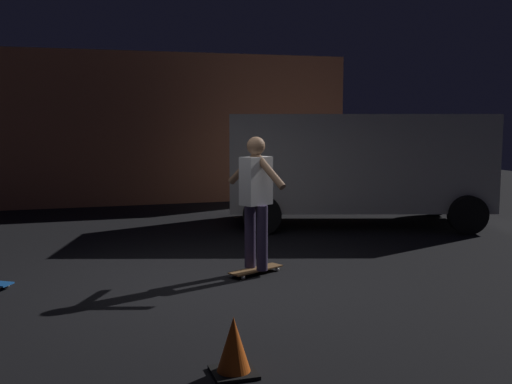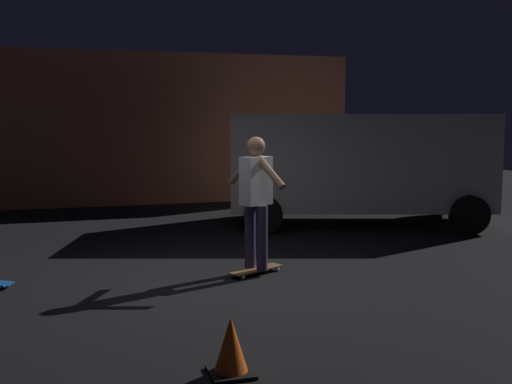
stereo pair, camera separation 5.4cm
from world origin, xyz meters
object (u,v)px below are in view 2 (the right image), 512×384
(skateboard_ridden, at_px, (256,270))
(parked_van, at_px, (358,162))
(traffic_cone, at_px, (231,348))
(skater, at_px, (256,193))

(skateboard_ridden, bearing_deg, parked_van, 46.38)
(skateboard_ridden, height_order, traffic_cone, traffic_cone)
(parked_van, distance_m, skater, 4.15)
(traffic_cone, bearing_deg, skater, 69.73)
(parked_van, bearing_deg, skateboard_ridden, -133.62)
(skater, bearing_deg, skateboard_ridden, 0.00)
(skateboard_ridden, relative_size, skater, 0.47)
(parked_van, xyz_separation_m, traffic_cone, (-3.94, -5.91, -0.95))
(skater, relative_size, traffic_cone, 3.63)
(skater, height_order, traffic_cone, skater)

